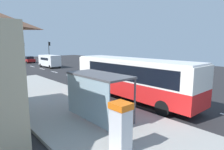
{
  "coord_description": "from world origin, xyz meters",
  "views": [
    {
      "loc": [
        -12.24,
        -8.72,
        4.27
      ],
      "look_at": [
        -1.0,
        3.93,
        1.5
      ],
      "focal_mm": 29.9,
      "sensor_mm": 36.0,
      "label": 1
    }
  ],
  "objects_px": {
    "bus": "(131,76)",
    "traffic_light_median": "(23,49)",
    "recycling_bin_orange": "(95,93)",
    "white_van": "(50,60)",
    "ticket_machine": "(121,126)",
    "recycling_bin_blue": "(90,92)",
    "traffic_light_near_side": "(49,49)",
    "sedan_near": "(29,59)",
    "traffic_light_far_side": "(6,48)",
    "recycling_bin_green": "(101,95)",
    "recycling_bin_yellow": "(85,90)",
    "bus_shelter": "(94,85)"
  },
  "relations": [
    {
      "from": "recycling_bin_yellow",
      "to": "sedan_near",
      "type": "bearing_deg",
      "value": 79.13
    },
    {
      "from": "bus",
      "to": "ticket_machine",
      "type": "bearing_deg",
      "value": -140.07
    },
    {
      "from": "traffic_light_median",
      "to": "bus_shelter",
      "type": "relative_size",
      "value": 1.2
    },
    {
      "from": "recycling_bin_blue",
      "to": "traffic_light_near_side",
      "type": "relative_size",
      "value": 0.19
    },
    {
      "from": "recycling_bin_orange",
      "to": "recycling_bin_blue",
      "type": "distance_m",
      "value": 0.7
    },
    {
      "from": "white_van",
      "to": "traffic_light_far_side",
      "type": "xyz_separation_m",
      "value": [
        -5.31,
        8.35,
        2.27
      ]
    },
    {
      "from": "recycling_bin_orange",
      "to": "traffic_light_median",
      "type": "height_order",
      "value": "traffic_light_median"
    },
    {
      "from": "traffic_light_far_side",
      "to": "traffic_light_median",
      "type": "height_order",
      "value": "traffic_light_far_side"
    },
    {
      "from": "sedan_near",
      "to": "recycling_bin_green",
      "type": "height_order",
      "value": "sedan_near"
    },
    {
      "from": "traffic_light_far_side",
      "to": "traffic_light_near_side",
      "type": "bearing_deg",
      "value": -5.31
    },
    {
      "from": "bus_shelter",
      "to": "sedan_near",
      "type": "bearing_deg",
      "value": 77.15
    },
    {
      "from": "recycling_bin_green",
      "to": "traffic_light_median",
      "type": "distance_m",
      "value": 33.24
    },
    {
      "from": "ticket_machine",
      "to": "bus_shelter",
      "type": "distance_m",
      "value": 3.51
    },
    {
      "from": "recycling_bin_orange",
      "to": "traffic_light_median",
      "type": "relative_size",
      "value": 0.2
    },
    {
      "from": "traffic_light_near_side",
      "to": "traffic_light_median",
      "type": "xyz_separation_m",
      "value": [
        -5.1,
        1.6,
        -0.06
      ]
    },
    {
      "from": "sedan_near",
      "to": "ticket_machine",
      "type": "distance_m",
      "value": 42.54
    },
    {
      "from": "recycling_bin_orange",
      "to": "traffic_light_near_side",
      "type": "xyz_separation_m",
      "value": [
        9.7,
        30.52,
        2.62
      ]
    },
    {
      "from": "traffic_light_median",
      "to": "sedan_near",
      "type": "bearing_deg",
      "value": 58.61
    },
    {
      "from": "recycling_bin_yellow",
      "to": "traffic_light_far_side",
      "type": "relative_size",
      "value": 0.17
    },
    {
      "from": "sedan_near",
      "to": "recycling_bin_blue",
      "type": "distance_m",
      "value": 35.14
    },
    {
      "from": "bus",
      "to": "traffic_light_median",
      "type": "height_order",
      "value": "traffic_light_median"
    },
    {
      "from": "recycling_bin_yellow",
      "to": "recycling_bin_orange",
      "type": "bearing_deg",
      "value": -90.0
    },
    {
      "from": "recycling_bin_green",
      "to": "sedan_near",
      "type": "bearing_deg",
      "value": 79.75
    },
    {
      "from": "traffic_light_far_side",
      "to": "traffic_light_median",
      "type": "distance_m",
      "value": 3.62
    },
    {
      "from": "ticket_machine",
      "to": "traffic_light_far_side",
      "type": "relative_size",
      "value": 0.35
    },
    {
      "from": "recycling_bin_blue",
      "to": "bus_shelter",
      "type": "xyz_separation_m",
      "value": [
        -2.21,
        -3.65,
        1.44
      ]
    },
    {
      "from": "ticket_machine",
      "to": "traffic_light_median",
      "type": "relative_size",
      "value": 0.4
    },
    {
      "from": "traffic_light_median",
      "to": "recycling_bin_orange",
      "type": "bearing_deg",
      "value": -98.15
    },
    {
      "from": "sedan_near",
      "to": "traffic_light_median",
      "type": "height_order",
      "value": "traffic_light_median"
    },
    {
      "from": "recycling_bin_green",
      "to": "traffic_light_far_side",
      "type": "height_order",
      "value": "traffic_light_far_side"
    },
    {
      "from": "bus",
      "to": "bus_shelter",
      "type": "relative_size",
      "value": 2.76
    },
    {
      "from": "bus",
      "to": "traffic_light_median",
      "type": "xyz_separation_m",
      "value": [
        2.11,
        33.41,
        1.37
      ]
    },
    {
      "from": "recycling_bin_blue",
      "to": "recycling_bin_yellow",
      "type": "xyz_separation_m",
      "value": [
        0.0,
        0.7,
        0.0
      ]
    },
    {
      "from": "recycling_bin_green",
      "to": "traffic_light_median",
      "type": "xyz_separation_m",
      "value": [
        4.6,
        32.82,
        2.55
      ]
    },
    {
      "from": "sedan_near",
      "to": "recycling_bin_blue",
      "type": "height_order",
      "value": "sedan_near"
    },
    {
      "from": "recycling_bin_orange",
      "to": "white_van",
      "type": "bearing_deg",
      "value": 74.43
    },
    {
      "from": "white_van",
      "to": "ticket_machine",
      "type": "relative_size",
      "value": 2.72
    },
    {
      "from": "sedan_near",
      "to": "traffic_light_median",
      "type": "xyz_separation_m",
      "value": [
        -1.9,
        -3.11,
        2.42
      ]
    },
    {
      "from": "bus",
      "to": "recycling_bin_blue",
      "type": "relative_size",
      "value": 11.63
    },
    {
      "from": "traffic_light_near_side",
      "to": "traffic_light_median",
      "type": "distance_m",
      "value": 5.34
    },
    {
      "from": "bus",
      "to": "recycling_bin_orange",
      "type": "relative_size",
      "value": 11.63
    },
    {
      "from": "traffic_light_far_side",
      "to": "ticket_machine",
      "type": "bearing_deg",
      "value": -96.72
    },
    {
      "from": "bus",
      "to": "recycling_bin_yellow",
      "type": "xyz_separation_m",
      "value": [
        -2.49,
        2.69,
        -1.19
      ]
    },
    {
      "from": "ticket_machine",
      "to": "traffic_light_median",
      "type": "bearing_deg",
      "value": 78.3
    },
    {
      "from": "recycling_bin_green",
      "to": "recycling_bin_blue",
      "type": "xyz_separation_m",
      "value": [
        0.0,
        1.4,
        0.0
      ]
    },
    {
      "from": "sedan_near",
      "to": "traffic_light_far_side",
      "type": "relative_size",
      "value": 0.8
    },
    {
      "from": "bus",
      "to": "white_van",
      "type": "xyz_separation_m",
      "value": [
        3.91,
        24.26,
        -0.5
      ]
    },
    {
      "from": "recycling_bin_orange",
      "to": "recycling_bin_yellow",
      "type": "distance_m",
      "value": 1.4
    },
    {
      "from": "bus",
      "to": "traffic_light_far_side",
      "type": "bearing_deg",
      "value": 92.45
    },
    {
      "from": "traffic_light_far_side",
      "to": "traffic_light_median",
      "type": "xyz_separation_m",
      "value": [
        3.51,
        0.8,
        -0.4
      ]
    }
  ]
}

